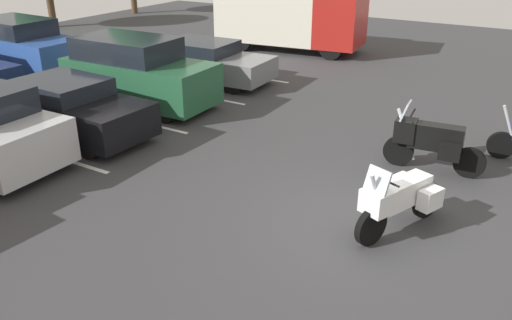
% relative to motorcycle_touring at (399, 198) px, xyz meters
% --- Properties ---
extents(ground, '(44.00, 44.00, 0.10)m').
position_rel_motorcycle_touring_xyz_m(ground, '(-0.03, 0.58, -0.69)').
color(ground, '#38383A').
extents(motorcycle_touring, '(2.08, 1.15, 1.38)m').
position_rel_motorcycle_touring_xyz_m(motorcycle_touring, '(0.00, 0.00, 0.00)').
color(motorcycle_touring, black).
rests_on(motorcycle_touring, ground).
extents(motorcycle_third, '(0.91, 2.15, 1.47)m').
position_rel_motorcycle_touring_xyz_m(motorcycle_third, '(2.81, 0.19, 0.04)').
color(motorcycle_third, black).
rests_on(motorcycle_third, ground).
extents(car_black, '(1.97, 4.38, 1.43)m').
position_rel_motorcycle_touring_xyz_m(car_black, '(0.26, 8.44, 0.06)').
color(car_black, black).
rests_on(car_black, ground).
extents(car_green, '(2.07, 4.55, 1.97)m').
position_rel_motorcycle_touring_xyz_m(car_green, '(2.97, 8.70, 0.33)').
color(car_green, '#235638').
rests_on(car_green, ground).
extents(car_grey, '(2.08, 4.57, 1.35)m').
position_rel_motorcycle_touring_xyz_m(car_grey, '(6.08, 8.57, 0.04)').
color(car_grey, slate).
rests_on(car_grey, ground).
extents(car_far_blue, '(2.08, 4.57, 1.86)m').
position_rel_motorcycle_touring_xyz_m(car_far_blue, '(3.73, 14.92, 0.27)').
color(car_far_blue, '#2D519E').
rests_on(car_far_blue, ground).
extents(box_truck, '(2.97, 6.25, 2.75)m').
position_rel_motorcycle_touring_xyz_m(box_truck, '(11.84, 8.43, 0.85)').
color(box_truck, '#A51E19').
rests_on(box_truck, ground).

